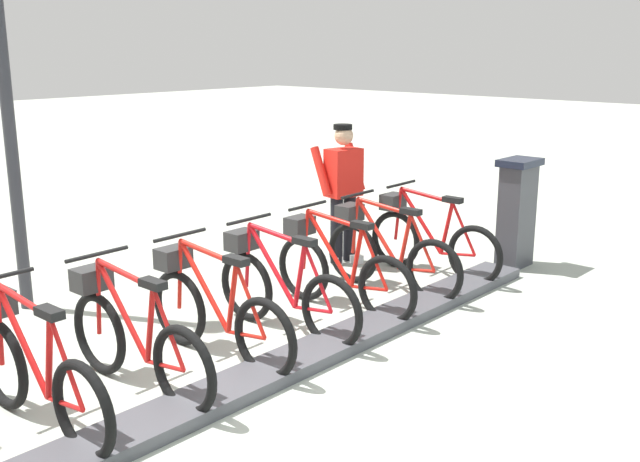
{
  "coord_description": "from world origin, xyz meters",
  "views": [
    {
      "loc": [
        -3.91,
        3.51,
        2.56
      ],
      "look_at": [
        0.5,
        -1.37,
        0.9
      ],
      "focal_mm": 41.64,
      "sensor_mm": 36.0,
      "label": 1
    }
  ],
  "objects_px": {
    "worker_near_rack": "(343,189)",
    "bike_docked_0": "(428,238)",
    "payment_kiosk": "(517,211)",
    "bike_docked_1": "(386,252)",
    "bike_docked_3": "(281,287)",
    "bike_docked_6": "(33,370)",
    "bike_docked_5": "(132,337)",
    "lamp_post": "(0,34)",
    "bike_docked_2": "(338,268)",
    "bike_docked_4": "(213,310)"
  },
  "relations": [
    {
      "from": "worker_near_rack",
      "to": "bike_docked_0",
      "type": "bearing_deg",
      "value": -164.04
    },
    {
      "from": "payment_kiosk",
      "to": "bike_docked_1",
      "type": "xyz_separation_m",
      "value": [
        0.57,
        1.75,
        -0.24
      ]
    },
    {
      "from": "bike_docked_0",
      "to": "bike_docked_3",
      "type": "xyz_separation_m",
      "value": [
        0.0,
        2.36,
        0.0
      ]
    },
    {
      "from": "bike_docked_3",
      "to": "bike_docked_6",
      "type": "distance_m",
      "value": 2.36
    },
    {
      "from": "bike_docked_5",
      "to": "lamp_post",
      "type": "height_order",
      "value": "lamp_post"
    },
    {
      "from": "bike_docked_0",
      "to": "bike_docked_5",
      "type": "bearing_deg",
      "value": 90.0
    },
    {
      "from": "bike_docked_6",
      "to": "bike_docked_3",
      "type": "bearing_deg",
      "value": -90.0
    },
    {
      "from": "payment_kiosk",
      "to": "worker_near_rack",
      "type": "xyz_separation_m",
      "value": [
        1.6,
        1.26,
        0.24
      ]
    },
    {
      "from": "bike_docked_6",
      "to": "bike_docked_2",
      "type": "bearing_deg",
      "value": -90.0
    },
    {
      "from": "bike_docked_2",
      "to": "bike_docked_5",
      "type": "bearing_deg",
      "value": 90.0
    },
    {
      "from": "bike_docked_0",
      "to": "bike_docked_5",
      "type": "xyz_separation_m",
      "value": [
        0.0,
        3.93,
        0.0
      ]
    },
    {
      "from": "bike_docked_1",
      "to": "worker_near_rack",
      "type": "height_order",
      "value": "worker_near_rack"
    },
    {
      "from": "bike_docked_4",
      "to": "bike_docked_2",
      "type": "bearing_deg",
      "value": -90.0
    },
    {
      "from": "bike_docked_1",
      "to": "bike_docked_3",
      "type": "relative_size",
      "value": 1.0
    },
    {
      "from": "bike_docked_2",
      "to": "lamp_post",
      "type": "height_order",
      "value": "lamp_post"
    },
    {
      "from": "bike_docked_0",
      "to": "bike_docked_1",
      "type": "relative_size",
      "value": 1.0
    },
    {
      "from": "payment_kiosk",
      "to": "bike_docked_4",
      "type": "xyz_separation_m",
      "value": [
        0.57,
        4.11,
        -0.24
      ]
    },
    {
      "from": "payment_kiosk",
      "to": "bike_docked_2",
      "type": "bearing_deg",
      "value": 77.31
    },
    {
      "from": "bike_docked_1",
      "to": "worker_near_rack",
      "type": "xyz_separation_m",
      "value": [
        1.03,
        -0.49,
        0.48
      ]
    },
    {
      "from": "payment_kiosk",
      "to": "bike_docked_3",
      "type": "xyz_separation_m",
      "value": [
        0.57,
        3.33,
        -0.24
      ]
    },
    {
      "from": "lamp_post",
      "to": "bike_docked_2",
      "type": "bearing_deg",
      "value": -139.12
    },
    {
      "from": "bike_docked_1",
      "to": "bike_docked_5",
      "type": "xyz_separation_m",
      "value": [
        0.0,
        3.15,
        0.0
      ]
    },
    {
      "from": "bike_docked_2",
      "to": "bike_docked_6",
      "type": "height_order",
      "value": "same"
    },
    {
      "from": "payment_kiosk",
      "to": "bike_docked_0",
      "type": "relative_size",
      "value": 0.74
    },
    {
      "from": "lamp_post",
      "to": "bike_docked_5",
      "type": "bearing_deg",
      "value": 172.07
    },
    {
      "from": "bike_docked_2",
      "to": "lamp_post",
      "type": "relative_size",
      "value": 0.42
    },
    {
      "from": "bike_docked_4",
      "to": "bike_docked_1",
      "type": "bearing_deg",
      "value": -90.0
    },
    {
      "from": "payment_kiosk",
      "to": "bike_docked_6",
      "type": "height_order",
      "value": "payment_kiosk"
    },
    {
      "from": "bike_docked_1",
      "to": "bike_docked_4",
      "type": "xyz_separation_m",
      "value": [
        0.0,
        2.36,
        0.0
      ]
    },
    {
      "from": "bike_docked_4",
      "to": "bike_docked_6",
      "type": "bearing_deg",
      "value": 90.0
    },
    {
      "from": "payment_kiosk",
      "to": "bike_docked_4",
      "type": "relative_size",
      "value": 0.74
    },
    {
      "from": "bike_docked_5",
      "to": "payment_kiosk",
      "type": "bearing_deg",
      "value": -96.66
    },
    {
      "from": "bike_docked_3",
      "to": "bike_docked_5",
      "type": "xyz_separation_m",
      "value": [
        0.0,
        1.57,
        0.0
      ]
    },
    {
      "from": "bike_docked_5",
      "to": "bike_docked_6",
      "type": "height_order",
      "value": "same"
    },
    {
      "from": "worker_near_rack",
      "to": "bike_docked_3",
      "type": "bearing_deg",
      "value": 116.37
    },
    {
      "from": "bike_docked_2",
      "to": "worker_near_rack",
      "type": "relative_size",
      "value": 1.04
    },
    {
      "from": "bike_docked_3",
      "to": "worker_near_rack",
      "type": "bearing_deg",
      "value": -63.63
    },
    {
      "from": "bike_docked_0",
      "to": "bike_docked_2",
      "type": "xyz_separation_m",
      "value": [
        0.0,
        1.57,
        0.0
      ]
    },
    {
      "from": "bike_docked_3",
      "to": "bike_docked_1",
      "type": "bearing_deg",
      "value": -90.0
    },
    {
      "from": "bike_docked_2",
      "to": "bike_docked_4",
      "type": "bearing_deg",
      "value": 90.0
    },
    {
      "from": "bike_docked_4",
      "to": "worker_near_rack",
      "type": "xyz_separation_m",
      "value": [
        1.03,
        -2.85,
        0.48
      ]
    },
    {
      "from": "bike_docked_4",
      "to": "worker_near_rack",
      "type": "bearing_deg",
      "value": -70.25
    },
    {
      "from": "bike_docked_0",
      "to": "bike_docked_5",
      "type": "relative_size",
      "value": 1.0
    },
    {
      "from": "bike_docked_3",
      "to": "bike_docked_6",
      "type": "relative_size",
      "value": 1.0
    },
    {
      "from": "bike_docked_0",
      "to": "bike_docked_3",
      "type": "bearing_deg",
      "value": 90.0
    },
    {
      "from": "bike_docked_4",
      "to": "bike_docked_5",
      "type": "relative_size",
      "value": 1.0
    },
    {
      "from": "payment_kiosk",
      "to": "bike_docked_3",
      "type": "distance_m",
      "value": 3.38
    },
    {
      "from": "bike_docked_6",
      "to": "bike_docked_0",
      "type": "bearing_deg",
      "value": -90.0
    },
    {
      "from": "bike_docked_2",
      "to": "bike_docked_6",
      "type": "bearing_deg",
      "value": 90.0
    },
    {
      "from": "payment_kiosk",
      "to": "bike_docked_1",
      "type": "distance_m",
      "value": 1.86
    }
  ]
}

